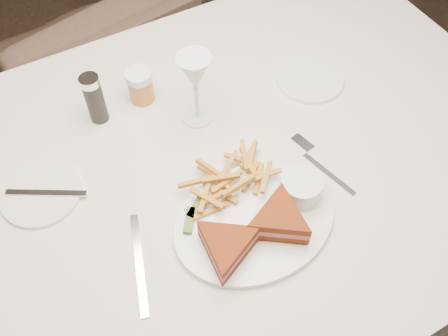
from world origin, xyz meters
TOP-DOWN VIEW (x-y plane):
  - table at (-0.24, 0.36)m, footprint 1.50×1.04m
  - chair_far at (-0.28, 1.34)m, footprint 0.77×0.73m
  - table_setting at (-0.24, 0.30)m, footprint 0.81×0.58m

SIDE VIEW (x-z plane):
  - chair_far at x=-0.28m, z-range 0.00..0.72m
  - table at x=-0.24m, z-range 0.00..0.75m
  - table_setting at x=-0.24m, z-range 0.70..0.88m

